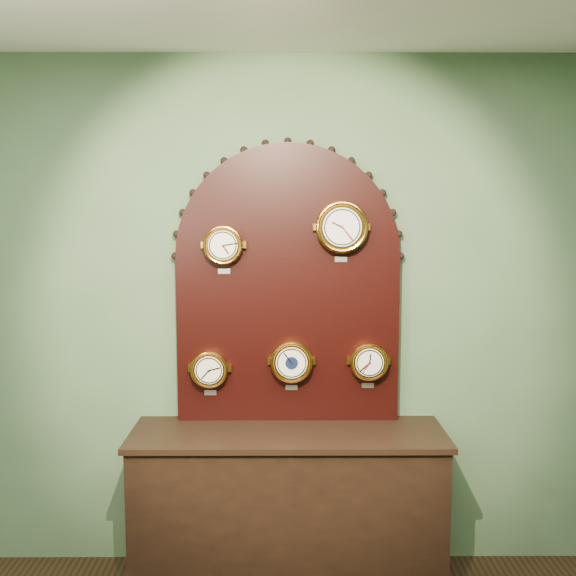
{
  "coord_description": "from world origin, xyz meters",
  "views": [
    {
      "loc": [
        -0.02,
        -1.24,
        1.99
      ],
      "look_at": [
        0.0,
        2.25,
        1.58
      ],
      "focal_mm": 42.97,
      "sensor_mm": 36.0,
      "label": 1
    }
  ],
  "objects_px": {
    "hygrometer": "(209,369)",
    "display_board": "(288,275)",
    "tide_clock": "(369,362)",
    "roman_clock": "(223,245)",
    "arabic_clock": "(342,227)",
    "barometer": "(292,362)",
    "shop_counter": "(288,510)"
  },
  "relations": [
    {
      "from": "hygrometer",
      "to": "tide_clock",
      "type": "distance_m",
      "value": 0.86
    },
    {
      "from": "arabic_clock",
      "to": "barometer",
      "type": "height_order",
      "value": "arabic_clock"
    },
    {
      "from": "shop_counter",
      "to": "tide_clock",
      "type": "height_order",
      "value": "tide_clock"
    },
    {
      "from": "arabic_clock",
      "to": "barometer",
      "type": "bearing_deg",
      "value": 179.78
    },
    {
      "from": "barometer",
      "to": "arabic_clock",
      "type": "bearing_deg",
      "value": -0.22
    },
    {
      "from": "tide_clock",
      "to": "roman_clock",
      "type": "bearing_deg",
      "value": -179.99
    },
    {
      "from": "roman_clock",
      "to": "tide_clock",
      "type": "bearing_deg",
      "value": 0.01
    },
    {
      "from": "display_board",
      "to": "barometer",
      "type": "distance_m",
      "value": 0.47
    },
    {
      "from": "arabic_clock",
      "to": "tide_clock",
      "type": "bearing_deg",
      "value": 0.64
    },
    {
      "from": "display_board",
      "to": "roman_clock",
      "type": "relative_size",
      "value": 5.9
    },
    {
      "from": "shop_counter",
      "to": "tide_clock",
      "type": "distance_m",
      "value": 0.89
    },
    {
      "from": "display_board",
      "to": "hygrometer",
      "type": "xyz_separation_m",
      "value": [
        -0.42,
        -0.07,
        -0.5
      ]
    },
    {
      "from": "roman_clock",
      "to": "hygrometer",
      "type": "distance_m",
      "value": 0.67
    },
    {
      "from": "display_board",
      "to": "arabic_clock",
      "type": "height_order",
      "value": "display_board"
    },
    {
      "from": "barometer",
      "to": "shop_counter",
      "type": "bearing_deg",
      "value": -97.41
    },
    {
      "from": "tide_clock",
      "to": "barometer",
      "type": "bearing_deg",
      "value": -179.9
    },
    {
      "from": "roman_clock",
      "to": "barometer",
      "type": "distance_m",
      "value": 0.72
    },
    {
      "from": "shop_counter",
      "to": "arabic_clock",
      "type": "height_order",
      "value": "arabic_clock"
    },
    {
      "from": "roman_clock",
      "to": "barometer",
      "type": "bearing_deg",
      "value": -0.1
    },
    {
      "from": "shop_counter",
      "to": "barometer",
      "type": "bearing_deg",
      "value": 82.59
    },
    {
      "from": "hygrometer",
      "to": "barometer",
      "type": "xyz_separation_m",
      "value": [
        0.44,
        -0.0,
        0.04
      ]
    },
    {
      "from": "hygrometer",
      "to": "display_board",
      "type": "bearing_deg",
      "value": 8.89
    },
    {
      "from": "display_board",
      "to": "barometer",
      "type": "bearing_deg",
      "value": -73.37
    },
    {
      "from": "barometer",
      "to": "tide_clock",
      "type": "bearing_deg",
      "value": 0.1
    },
    {
      "from": "shop_counter",
      "to": "arabic_clock",
      "type": "relative_size",
      "value": 4.94
    },
    {
      "from": "roman_clock",
      "to": "arabic_clock",
      "type": "xyz_separation_m",
      "value": [
        0.62,
        -0.0,
        0.09
      ]
    },
    {
      "from": "arabic_clock",
      "to": "tide_clock",
      "type": "xyz_separation_m",
      "value": [
        0.15,
        0.0,
        -0.72
      ]
    },
    {
      "from": "roman_clock",
      "to": "tide_clock",
      "type": "relative_size",
      "value": 1.01
    },
    {
      "from": "shop_counter",
      "to": "arabic_clock",
      "type": "distance_m",
      "value": 1.52
    },
    {
      "from": "shop_counter",
      "to": "hygrometer",
      "type": "relative_size",
      "value": 6.31
    },
    {
      "from": "tide_clock",
      "to": "shop_counter",
      "type": "bearing_deg",
      "value": -160.53
    },
    {
      "from": "arabic_clock",
      "to": "hygrometer",
      "type": "height_order",
      "value": "arabic_clock"
    }
  ]
}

